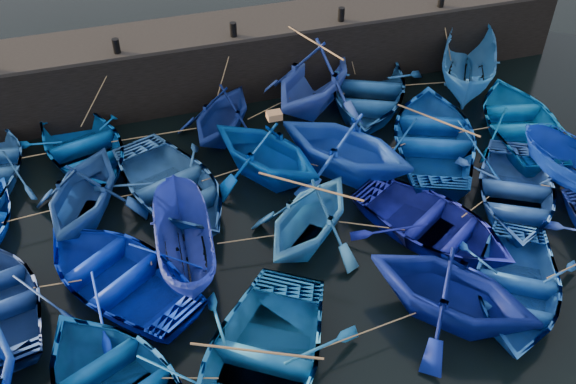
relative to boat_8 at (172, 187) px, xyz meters
name	(u,v)px	position (x,y,z in m)	size (l,w,h in m)	color
ground	(323,286)	(3.23, -4.64, -0.55)	(120.00, 120.00, 0.00)	black
quay_wall	(230,59)	(3.23, 5.86, 0.70)	(26.00, 2.50, 2.50)	black
quay_top	(228,26)	(3.23, 5.86, 2.01)	(26.00, 2.50, 0.12)	black
bollard_1	(116,46)	(-0.77, 4.96, 2.32)	(0.24, 0.24, 0.50)	black
bollard_2	(233,29)	(3.23, 4.96, 2.32)	(0.24, 0.24, 0.50)	black
bollard_3	(341,14)	(7.23, 4.96, 2.32)	(0.24, 0.24, 0.50)	black
bollard_4	(441,0)	(11.23, 4.96, 2.32)	(0.24, 0.24, 0.50)	black
boat_1	(83,147)	(-2.45, 2.87, -0.02)	(3.67, 5.13, 1.07)	#024899
boat_2	(222,114)	(2.19, 2.81, 0.41)	(3.14, 3.65, 1.92)	navy
boat_3	(314,76)	(5.79, 3.67, 0.74)	(4.23, 4.90, 2.58)	blue
boat_4	(367,89)	(7.77, 3.35, 0.05)	(4.15, 5.81, 1.20)	navy
boat_5	(469,68)	(11.67, 2.98, 0.48)	(1.99, 5.29, 2.05)	#2D6BAF
boat_7	(83,190)	(-2.53, 0.00, 0.52)	(3.50, 4.07, 2.14)	navy
boat_8	(172,187)	(0.00, 0.00, 0.00)	(3.78, 5.28, 1.10)	#285E9A
boat_9	(266,150)	(3.01, 0.22, 0.56)	(3.64, 4.22, 2.22)	#003D95
boat_10	(346,144)	(5.44, -0.36, 0.66)	(3.97, 4.60, 2.42)	blue
boat_11	(435,136)	(8.78, -0.05, 0.05)	(4.14, 5.79, 1.20)	#0A45A3
boat_12	(521,121)	(12.06, -0.09, 0.00)	(3.76, 5.26, 1.09)	#0668C2
boat_14	(117,273)	(-1.96, -3.03, -0.01)	(3.74, 5.23, 1.08)	#0324C5
boat_15	(184,244)	(-0.12, -2.77, 0.26)	(1.57, 4.17, 1.61)	navy
boat_16	(309,216)	(3.38, -2.94, 0.48)	(3.37, 3.91, 2.06)	blue
boat_17	(433,224)	(6.83, -3.80, -0.04)	(3.52, 4.93, 1.02)	navy
boat_18	(515,192)	(9.83, -3.25, -0.04)	(3.49, 4.88, 1.01)	#25529E
boat_22	(257,367)	(0.79, -6.92, 0.03)	(4.02, 5.61, 1.16)	#125FA4
boat_23	(453,289)	(5.83, -6.56, 0.60)	(3.76, 4.36, 2.29)	navy
boat_24	(516,288)	(7.80, -6.54, -0.06)	(3.34, 4.67, 0.97)	blue
wooden_crate	(274,115)	(3.31, 0.22, 1.78)	(0.44, 0.34, 0.22)	#92653F
mooring_ropes	(274,151)	(3.31, 0.36, 0.33)	(17.09, 11.83, 2.10)	tan
loose_oars	(337,157)	(4.69, -1.56, 1.23)	(10.24, 12.67, 1.48)	#99724C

